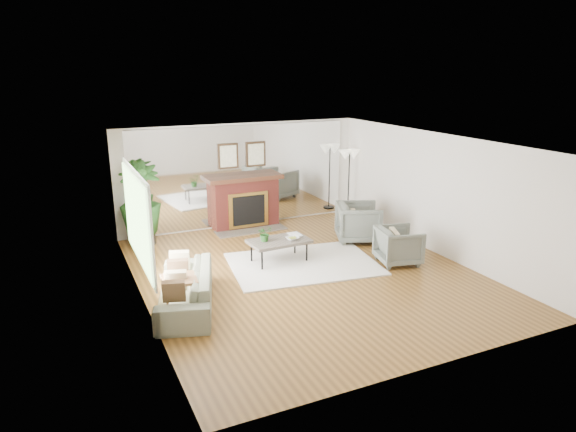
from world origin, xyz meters
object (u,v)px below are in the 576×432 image
sofa (185,288)px  armchair_front (399,246)px  fireplace (246,201)px  coffee_table (279,242)px  armchair_back (358,222)px  floor_lamp (349,160)px  side_table (179,284)px  potted_ficus (140,201)px

sofa → armchair_front: (4.31, 0.11, 0.06)m
fireplace → armchair_front: bearing=-61.6°
coffee_table → fireplace: bearing=84.8°
armchair_back → floor_lamp: size_ratio=0.54×
fireplace → floor_lamp: bearing=-6.6°
side_table → floor_lamp: bearing=34.2°
sofa → side_table: sofa is taller
armchair_front → floor_lamp: 3.51m
potted_ficus → floor_lamp: 5.23m
side_table → potted_ficus: potted_ficus is taller
fireplace → side_table: 4.65m
armchair_front → coffee_table: bearing=77.2°
sofa → armchair_back: armchair_back is taller
armchair_front → side_table: armchair_front is taller
potted_ficus → floor_lamp: size_ratio=1.03×
armchair_back → armchair_front: size_ratio=1.18×
fireplace → armchair_front: (1.91, -3.53, -0.29)m
sofa → potted_ficus: 3.48m
coffee_table → side_table: (-2.32, -1.38, 0.08)m
armchair_back → side_table: armchair_back is taller
potted_ficus → armchair_front: bearing=-36.8°
potted_ficus → coffee_table: bearing=-45.0°
side_table → floor_lamp: 6.43m
side_table → fireplace: bearing=56.7°
coffee_table → potted_ficus: 3.26m
sofa → armchair_front: armchair_front is taller
fireplace → potted_ficus: 2.53m
fireplace → potted_ficus: bearing=-174.8°
side_table → potted_ficus: 3.68m
armchair_back → coffee_table: bearing=125.3°
armchair_back → potted_ficus: size_ratio=0.52×
sofa → armchair_front: 4.31m
coffee_table → side_table: bearing=-149.3°
floor_lamp → coffee_table: bearing=-143.2°
sofa → floor_lamp: (5.10, 3.33, 1.20)m
side_table → potted_ficus: (0.05, 3.65, 0.46)m
armchair_front → floor_lamp: (0.79, 3.22, 1.14)m
potted_ficus → floor_lamp: bearing=-0.9°
coffee_table → armchair_back: 2.20m
armchair_front → side_table: (-4.46, -0.35, 0.14)m
sofa → floor_lamp: 6.21m
sofa → armchair_back: 4.62m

